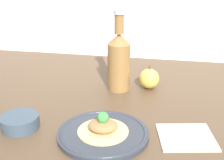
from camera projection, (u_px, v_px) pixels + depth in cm
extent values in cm
cube|color=brown|center=(142.00, 118.00, 94.27)|extent=(180.00, 110.00, 4.00)
cylinder|color=#2D333D|center=(103.00, 134.00, 80.96)|extent=(23.86, 23.86, 1.28)
torus|color=#2D333D|center=(103.00, 132.00, 80.80)|extent=(22.85, 22.85, 0.90)
cylinder|color=#D6BC7F|center=(103.00, 131.00, 80.65)|extent=(13.27, 13.27, 0.40)
ellipsoid|color=#9E6B42|center=(103.00, 126.00, 80.03)|extent=(7.68, 6.53, 2.89)
sphere|color=green|center=(103.00, 118.00, 79.14)|extent=(3.04, 3.04, 3.04)
cylinder|color=olive|center=(119.00, 67.00, 106.50)|extent=(7.70, 7.70, 16.36)
cone|color=olive|center=(119.00, 39.00, 102.77)|extent=(7.70, 7.70, 3.46)
cylinder|color=olive|center=(119.00, 24.00, 100.92)|extent=(3.08, 3.08, 6.38)
cylinder|color=#B7B7BC|center=(119.00, 12.00, 99.49)|extent=(3.85, 3.85, 1.20)
sphere|color=gold|center=(149.00, 79.00, 109.08)|extent=(7.04, 7.04, 7.04)
cylinder|color=brown|center=(150.00, 68.00, 107.54)|extent=(0.56, 0.56, 1.58)
cube|color=beige|center=(186.00, 136.00, 80.38)|extent=(16.39, 15.62, 0.80)
cylinder|color=#384756|center=(20.00, 122.00, 84.46)|extent=(10.36, 10.36, 3.59)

